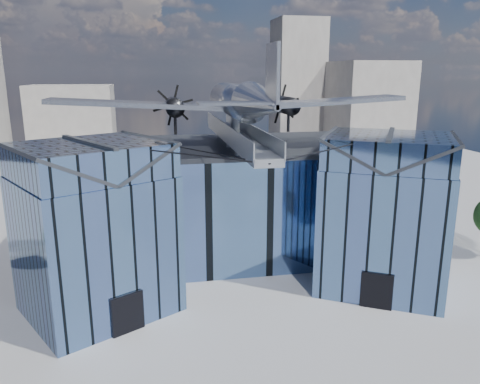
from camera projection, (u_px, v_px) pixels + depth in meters
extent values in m
plane|color=gray|center=(245.00, 290.00, 35.69)|extent=(120.00, 120.00, 0.00)
cube|color=#4D6C9D|center=(226.00, 199.00, 43.08)|extent=(28.00, 14.00, 9.50)
cube|color=#282B30|center=(225.00, 146.00, 41.85)|extent=(28.00, 14.00, 0.40)
cube|color=#4D6C9D|center=(96.00, 245.00, 31.67)|extent=(11.79, 11.43, 9.50)
cube|color=#4D6C9D|center=(89.00, 160.00, 30.22)|extent=(11.56, 11.20, 2.20)
cube|color=#282B30|center=(54.00, 164.00, 28.80)|extent=(7.98, 9.23, 2.40)
cube|color=#282B30|center=(121.00, 156.00, 31.64)|extent=(7.98, 9.23, 2.40)
cube|color=#282B30|center=(88.00, 142.00, 29.93)|extent=(4.30, 7.10, 0.18)
cube|color=black|center=(128.00, 313.00, 29.55)|extent=(2.03, 1.32, 2.60)
cube|color=black|center=(154.00, 231.00, 34.51)|extent=(0.34, 0.34, 9.50)
cube|color=#4D6C9D|center=(383.00, 227.00, 35.45)|extent=(11.79, 11.43, 9.50)
cube|color=#4D6C9D|center=(389.00, 150.00, 34.00)|extent=(11.56, 11.20, 2.20)
cube|color=#282B30|center=(358.00, 149.00, 34.72)|extent=(7.98, 9.23, 2.40)
cube|color=#282B30|center=(422.00, 152.00, 33.28)|extent=(7.98, 9.23, 2.40)
cube|color=#282B30|center=(391.00, 134.00, 33.71)|extent=(4.30, 7.10, 0.18)
cube|color=black|center=(377.00, 291.00, 32.60)|extent=(2.03, 1.32, 2.60)
cube|color=black|center=(324.00, 220.00, 36.89)|extent=(0.34, 0.34, 9.50)
cube|color=gray|center=(236.00, 139.00, 36.27)|extent=(1.80, 21.00, 0.50)
cube|color=gray|center=(225.00, 131.00, 35.94)|extent=(0.08, 21.00, 1.10)
cube|color=gray|center=(248.00, 130.00, 36.27)|extent=(0.08, 21.00, 1.10)
cylinder|color=gray|center=(219.00, 132.00, 45.48)|extent=(0.44, 0.44, 1.35)
cylinder|color=gray|center=(229.00, 141.00, 39.77)|extent=(0.44, 0.44, 1.35)
cylinder|color=gray|center=(238.00, 148.00, 35.96)|extent=(0.44, 0.44, 1.35)
cylinder|color=gray|center=(235.00, 126.00, 36.51)|extent=(0.70, 0.70, 1.40)
cylinder|color=black|center=(173.00, 153.00, 28.11)|extent=(10.55, 6.08, 0.69)
cylinder|color=black|center=(338.00, 148.00, 30.00)|extent=(10.55, 6.08, 0.69)
cylinder|color=black|center=(201.00, 151.00, 33.96)|extent=(6.09, 17.04, 1.19)
cylinder|color=black|center=(280.00, 149.00, 35.04)|extent=(6.09, 17.04, 1.19)
cylinder|color=#A4A8B0|center=(235.00, 100.00, 36.02)|extent=(2.50, 11.00, 2.50)
sphere|color=#A4A8B0|center=(224.00, 97.00, 41.26)|extent=(2.50, 2.50, 2.50)
cube|color=black|center=(226.00, 89.00, 40.14)|extent=(1.60, 1.40, 0.50)
cone|color=#A4A8B0|center=(262.00, 104.00, 27.38)|extent=(2.50, 7.00, 2.50)
cube|color=#A4A8B0|center=(273.00, 76.00, 24.80)|extent=(0.18, 2.40, 3.40)
cube|color=#A4A8B0|center=(272.00, 103.00, 25.24)|extent=(8.00, 1.80, 0.14)
cube|color=#A4A8B0|center=(143.00, 105.00, 35.79)|extent=(14.00, 3.20, 1.08)
cylinder|color=black|center=(174.00, 107.00, 36.85)|extent=(1.44, 3.20, 1.44)
cone|color=black|center=(173.00, 105.00, 38.57)|extent=(0.70, 0.70, 0.70)
cube|color=black|center=(173.00, 105.00, 38.71)|extent=(1.05, 0.06, 3.33)
cube|color=black|center=(173.00, 105.00, 38.71)|extent=(2.53, 0.06, 2.53)
cube|color=black|center=(173.00, 105.00, 38.71)|extent=(3.33, 0.06, 1.05)
cylinder|color=black|center=(175.00, 123.00, 36.59)|extent=(0.24, 0.24, 1.75)
cube|color=#A4A8B0|center=(317.00, 102.00, 38.31)|extent=(14.00, 3.20, 1.08)
cylinder|color=black|center=(287.00, 105.00, 38.51)|extent=(1.44, 3.20, 1.44)
cone|color=black|center=(281.00, 104.00, 40.22)|extent=(0.70, 0.70, 0.70)
cube|color=black|center=(280.00, 104.00, 40.37)|extent=(1.05, 0.06, 3.33)
cube|color=black|center=(280.00, 104.00, 40.37)|extent=(2.53, 0.06, 2.53)
cube|color=black|center=(280.00, 104.00, 40.37)|extent=(3.33, 0.06, 1.05)
cylinder|color=black|center=(288.00, 121.00, 38.24)|extent=(0.24, 0.24, 1.75)
cube|color=gray|center=(366.00, 113.00, 84.90)|extent=(12.00, 14.00, 18.00)
cube|color=gray|center=(74.00, 125.00, 82.70)|extent=(14.00, 10.00, 14.00)
cube|color=gray|center=(297.00, 89.00, 91.63)|extent=(9.00, 9.00, 26.00)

